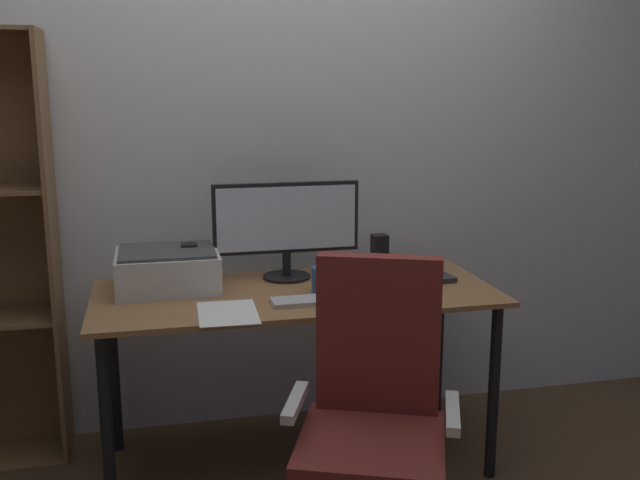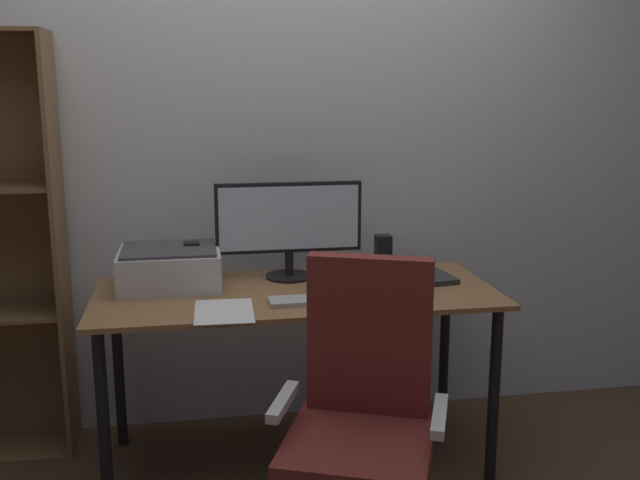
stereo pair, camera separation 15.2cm
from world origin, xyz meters
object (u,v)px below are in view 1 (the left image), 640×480
Objects in this scene: coffee_mug at (322,280)px; speaker_right at (379,254)px; monitor at (287,223)px; mouse at (368,294)px; laptop at (410,277)px; speaker_left at (190,264)px; desk at (296,312)px; keyboard at (310,301)px; printer at (168,270)px; office_chair at (373,436)px.

speaker_right is at bearing 36.12° from coffee_mug.
monitor is 6.19× the size of coffee_mug.
mouse reaches higher than laptop.
monitor is 3.60× the size of speaker_left.
speaker_right reaches higher than laptop.
desk is at bearing -25.65° from speaker_left.
speaker_right is (0.16, 0.35, 0.07)m from mouse.
keyboard is 0.72× the size of printer.
keyboard is 0.29× the size of office_chair.
mouse is at bearing -38.17° from coffee_mug.
mouse is at bearing -54.94° from monitor.
office_chair reaches higher than speaker_right.
monitor is at bearing 1.12° from speaker_left.
printer is (-0.49, 0.14, 0.17)m from desk.
speaker_right is (0.39, 0.36, 0.08)m from keyboard.
desk is 4.94× the size of laptop.
keyboard is 0.53m from speaker_right.
speaker_left is 0.10m from printer.
monitor is at bearing 6.69° from printer.
keyboard is 0.56m from speaker_left.
printer is at bearing 163.77° from desk.
coffee_mug is 0.58× the size of speaker_left.
office_chair is (0.60, -0.85, -0.36)m from printer.
speaker_right reaches higher than printer.
printer is (-0.99, 0.08, 0.07)m from laptop.
keyboard is 2.94× the size of coffee_mug.
printer reaches higher than keyboard.
desk is at bearing 120.56° from office_chair.
laptop reaches higher than keyboard.
printer is 1.10m from office_chair.
speaker_right is at bearing 42.72° from keyboard.
office_chair reaches higher than mouse.
office_chair reaches higher than desk.
keyboard is (0.02, -0.37, -0.23)m from monitor.
mouse reaches higher than desk.
monitor is 2.11× the size of keyboard.
coffee_mug is (0.10, -0.23, -0.19)m from monitor.
mouse is 0.80m from printer.
coffee_mug is at bearing 112.84° from office_chair.
coffee_mug is 0.75m from office_chair.
coffee_mug is 0.55m from speaker_left.
desk is 0.54m from printer.
office_chair is (-0.30, -0.90, -0.37)m from speaker_right.
printer is at bearing 147.15° from office_chair.
coffee_mug is at bearing -67.78° from monitor.
coffee_mug is (0.08, 0.14, 0.04)m from keyboard.
speaker_left is at bearing 141.49° from office_chair.
office_chair is at bearing -81.53° from keyboard.
mouse is at bearing -114.35° from speaker_right.
office_chair reaches higher than keyboard.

